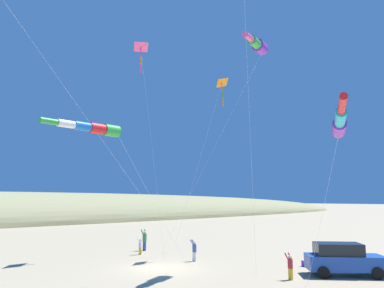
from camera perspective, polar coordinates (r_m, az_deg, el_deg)
ground_plane at (r=24.92m, az=-4.88°, el=-18.75°), size 600.00×600.00×0.00m
parked_car at (r=24.05m, az=22.47°, el=-16.22°), size 4.40×4.29×1.85m
cooler_box at (r=26.47m, az=17.51°, el=-17.32°), size 0.62×0.42×0.42m
person_adult_flyer at (r=32.87m, az=-7.42°, el=-14.48°), size 0.55×0.43×1.81m
person_child_green_jacket at (r=22.01m, az=15.06°, el=-17.80°), size 0.47×0.38×1.44m
person_child_grey_jacket at (r=30.68m, az=-8.11°, el=-15.38°), size 0.45×0.48×1.33m
person_bystander_far at (r=27.29m, az=0.36°, el=-16.12°), size 0.54×0.48×1.52m
kite_windsock_blue_topmost at (r=16.45m, az=-15.19°, el=2.43°), size 4.42×11.31×7.77m
kite_delta_long_streamer_right at (r=32.31m, az=-8.06°, el=14.65°), size 3.41×5.63×17.53m
kite_delta_teal_far_right at (r=31.19m, az=4.58°, el=9.39°), size 6.34×1.65×14.45m
kite_windsock_red_high_left at (r=14.87m, az=22.06°, el=3.07°), size 6.56×8.23×7.52m
kite_windsock_checkered_midright at (r=26.83m, az=10.11°, el=15.03°), size 12.07×4.20×15.74m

